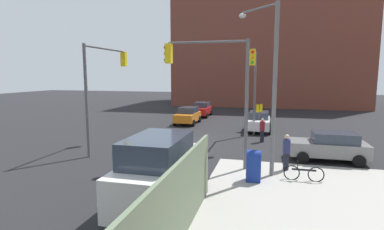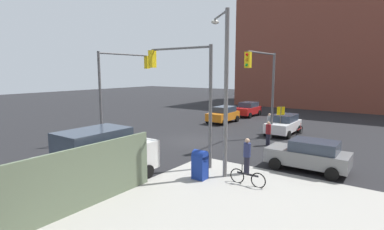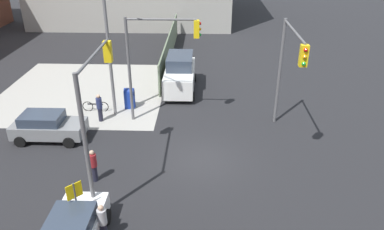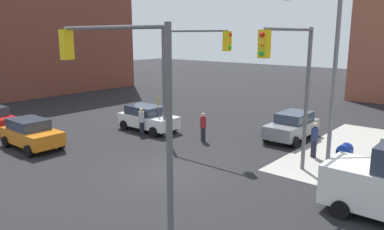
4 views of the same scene
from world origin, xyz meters
name	(u,v)px [view 1 (image 1 of 4)]	position (x,y,z in m)	size (l,w,h in m)	color
ground_plane	(184,144)	(0.00, 0.00, 0.00)	(120.00, 120.00, 0.00)	black
sidewalk_corner	(373,221)	(9.00, 9.00, 0.01)	(12.00, 12.00, 0.01)	#9E9B93
building_brick_west	(267,50)	(-32.00, 5.15, 8.76)	(16.00, 28.00, 17.52)	brown
traffic_signal_nw_corner	(254,77)	(-2.64, 4.50, 4.60)	(4.94, 0.36, 6.50)	#59595B
traffic_signal_se_corner	(103,77)	(2.58, -4.50, 4.61)	(5.08, 0.36, 6.50)	#59595B
traffic_signal_ne_corner	(214,79)	(4.50, 2.86, 4.56)	(0.36, 4.40, 6.50)	#59595B
street_lamp_corner	(269,76)	(4.94, 5.54, 4.70)	(2.09, 1.97, 8.00)	slate
warning_sign_two_way	(259,113)	(-5.40, 4.87, 1.64)	(0.48, 0.48, 2.40)	#4C4C4C
mailbox_blue	(254,165)	(6.20, 5.00, 0.76)	(0.56, 0.64, 1.43)	navy
hatchback_gray	(329,146)	(1.86, 8.91, 0.84)	(2.02, 4.05, 1.62)	slate
coupe_white	(259,121)	(-6.35, 4.82, 0.84)	(4.10, 2.02, 1.62)	white
coupe_red	(201,109)	(-13.86, -1.86, 0.84)	(3.86, 2.02, 1.62)	#B21919
hatchback_orange	(188,115)	(-8.42, -2.00, 0.84)	(3.87, 2.02, 1.62)	orange
van_white_delivery	(161,170)	(9.47, 1.80, 1.28)	(5.40, 2.32, 2.62)	white
pedestrian_crossing	(262,130)	(-2.00, 5.20, 0.89)	(0.36, 0.36, 1.71)	maroon
pedestrian_waiting	(246,121)	(-5.80, 3.80, 0.89)	(0.36, 0.36, 1.72)	#B2B2B7
pedestrian_walking_north	(286,152)	(4.20, 6.50, 0.96)	(0.36, 0.36, 1.83)	navy
bicycle_leaning_on_fence	(304,173)	(5.60, 7.20, 0.35)	(0.05, 1.75, 0.97)	black
bicycle_at_crosswalk	(273,126)	(-6.80, 6.00, 0.35)	(1.75, 0.05, 0.97)	black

